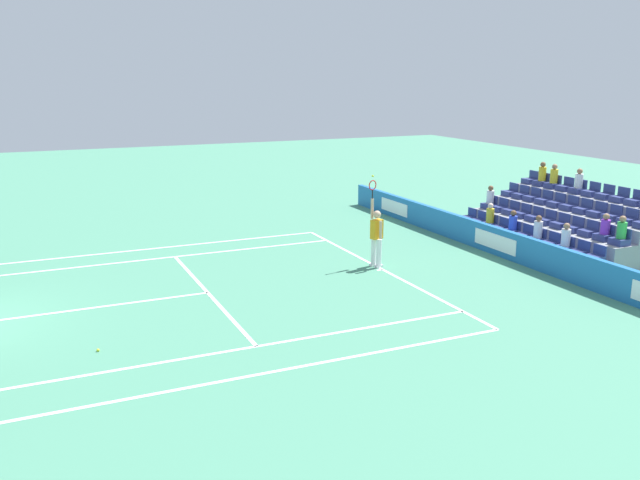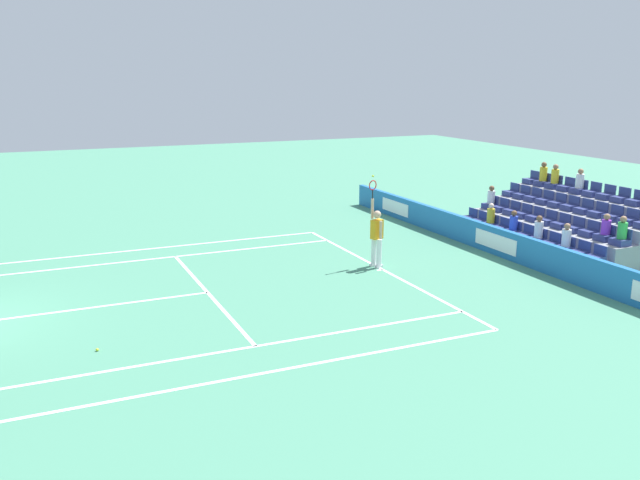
# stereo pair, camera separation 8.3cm
# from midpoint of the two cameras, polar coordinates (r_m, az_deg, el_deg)

# --- Properties ---
(line_baseline) EXTENTS (10.97, 0.10, 0.01)m
(line_baseline) POSITION_cam_midpoint_polar(r_m,az_deg,el_deg) (20.68, 5.23, -2.51)
(line_baseline) COLOR white
(line_baseline) RESTS_ON ground
(line_service) EXTENTS (8.23, 0.10, 0.01)m
(line_service) POSITION_cam_midpoint_polar(r_m,az_deg,el_deg) (18.71, -9.64, -4.43)
(line_service) COLOR white
(line_service) RESTS_ON ground
(line_centre_service) EXTENTS (0.10, 6.40, 0.01)m
(line_centre_service) POSITION_cam_midpoint_polar(r_m,az_deg,el_deg) (18.24, -19.45, -5.53)
(line_centre_service) COLOR white
(line_centre_service) RESTS_ON ground
(line_singles_sideline_left) EXTENTS (0.10, 11.89, 0.01)m
(line_singles_sideline_left) POSITION_cam_midpoint_polar(r_m,az_deg,el_deg) (22.48, -13.45, -1.51)
(line_singles_sideline_left) COLOR white
(line_singles_sideline_left) RESTS_ON ground
(line_singles_sideline_right) EXTENTS (0.10, 11.89, 0.01)m
(line_singles_sideline_right) POSITION_cam_midpoint_polar(r_m,az_deg,el_deg) (14.87, -7.25, -9.23)
(line_singles_sideline_right) COLOR white
(line_singles_sideline_right) RESTS_ON ground
(line_doubles_sideline_left) EXTENTS (0.10, 11.89, 0.01)m
(line_doubles_sideline_left) POSITION_cam_midpoint_polar(r_m,az_deg,el_deg) (23.78, -14.09, -0.71)
(line_doubles_sideline_left) COLOR white
(line_doubles_sideline_left) RESTS_ON ground
(line_doubles_sideline_right) EXTENTS (0.10, 11.89, 0.01)m
(line_doubles_sideline_right) POSITION_cam_midpoint_polar(r_m,az_deg,el_deg) (13.68, -5.52, -11.31)
(line_doubles_sideline_right) COLOR white
(line_doubles_sideline_right) RESTS_ON ground
(line_centre_mark) EXTENTS (0.10, 0.20, 0.01)m
(line_centre_mark) POSITION_cam_midpoint_polar(r_m,az_deg,el_deg) (20.63, 4.99, -2.55)
(line_centre_mark) COLOR white
(line_centre_mark) RESTS_ON ground
(sponsor_barrier) EXTENTS (19.67, 0.22, 0.92)m
(sponsor_barrier) POSITION_cam_midpoint_polar(r_m,az_deg,el_deg) (22.95, 14.74, -0.10)
(sponsor_barrier) COLOR #1E66AD
(sponsor_barrier) RESTS_ON ground
(tennis_player) EXTENTS (0.54, 0.41, 2.85)m
(tennis_player) POSITION_cam_midpoint_polar(r_m,az_deg,el_deg) (20.74, 4.70, 0.37)
(tennis_player) COLOR white
(tennis_player) RESTS_ON ground
(stadium_stand) EXTENTS (6.82, 3.80, 2.61)m
(stadium_stand) POSITION_cam_midpoint_polar(r_m,az_deg,el_deg) (24.82, 20.07, 1.07)
(stadium_stand) COLOR gray
(stadium_stand) RESTS_ON ground
(loose_tennis_ball) EXTENTS (0.07, 0.07, 0.07)m
(loose_tennis_ball) POSITION_cam_midpoint_polar(r_m,az_deg,el_deg) (15.44, -18.48, -8.86)
(loose_tennis_ball) COLOR #D1E533
(loose_tennis_ball) RESTS_ON ground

